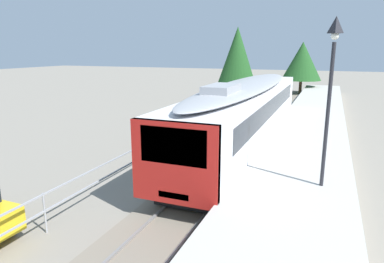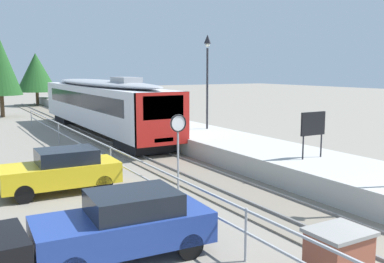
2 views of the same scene
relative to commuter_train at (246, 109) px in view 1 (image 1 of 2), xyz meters
The scene contains 8 objects.
ground_plane 3.88m from the commuter_train, 158.05° to the right, with size 160.00×160.00×0.00m, color gray.
track_rails 2.43m from the commuter_train, 90.00° to the right, with size 3.20×60.00×0.14m.
commuter_train is the anchor object (origin of this frame).
station_platform 3.86m from the commuter_train, 20.40° to the right, with size 3.90×60.00×0.90m, color #B7B5AD.
platform_lamp_mid_platform 8.23m from the commuter_train, 58.28° to the right, with size 0.34×0.34×5.35m.
carpark_fence 11.75m from the commuter_train, 106.40° to the right, with size 0.06×36.06×1.25m.
tree_behind_carpark 15.71m from the commuter_train, 106.62° to the left, with size 3.72×3.72×7.44m.
tree_behind_station_far 26.22m from the commuter_train, 88.48° to the left, with size 4.70×4.70×6.24m.
Camera 1 is at (4.13, 5.02, 5.26)m, focal length 32.28 mm.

